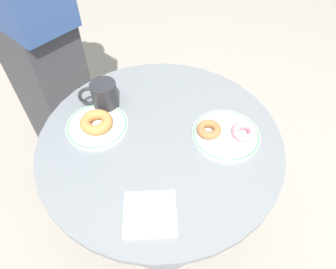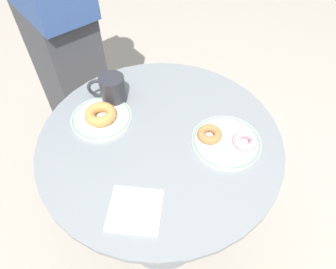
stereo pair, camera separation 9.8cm
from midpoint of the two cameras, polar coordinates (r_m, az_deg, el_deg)
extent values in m
cube|color=#9E9389|center=(1.60, -2.78, -17.35)|extent=(7.00, 7.00, 0.02)
cylinder|color=slate|center=(0.99, -4.29, -1.18)|extent=(0.79, 0.79, 0.02)
cylinder|color=slate|center=(1.27, -3.40, -10.89)|extent=(0.06, 0.06, 0.66)
cylinder|color=slate|center=(1.58, -2.81, -17.03)|extent=(0.41, 0.41, 0.03)
cylinder|color=white|center=(1.05, -15.68, 1.40)|extent=(0.20, 0.20, 0.01)
torus|color=#4C9E66|center=(1.04, -15.72, 1.52)|extent=(0.20, 0.20, 0.01)
cylinder|color=white|center=(0.99, 7.96, -0.26)|extent=(0.22, 0.22, 0.01)
torus|color=#4C9E66|center=(0.99, 7.98, -0.14)|extent=(0.21, 0.21, 0.01)
torus|color=#BC7F42|center=(1.03, -15.89, 2.08)|extent=(0.14, 0.14, 0.03)
torus|color=pink|center=(0.98, 11.31, 0.37)|extent=(0.11, 0.11, 0.03)
torus|color=#A36B3D|center=(0.97, 4.83, 0.80)|extent=(0.11, 0.11, 0.03)
cube|color=white|center=(0.84, -6.82, -14.69)|extent=(0.15, 0.15, 0.01)
cylinder|color=#28282D|center=(1.08, -14.31, 6.95)|extent=(0.09, 0.09, 0.10)
torus|color=#28282D|center=(1.08, -17.00, 6.74)|extent=(0.08, 0.03, 0.08)
cube|color=#3D3D42|center=(1.61, -21.73, 5.80)|extent=(0.41, 0.39, 0.86)
camera|label=1|loc=(0.05, -92.87, -3.36)|focal=32.68mm
camera|label=2|loc=(0.05, 87.13, 3.36)|focal=32.68mm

